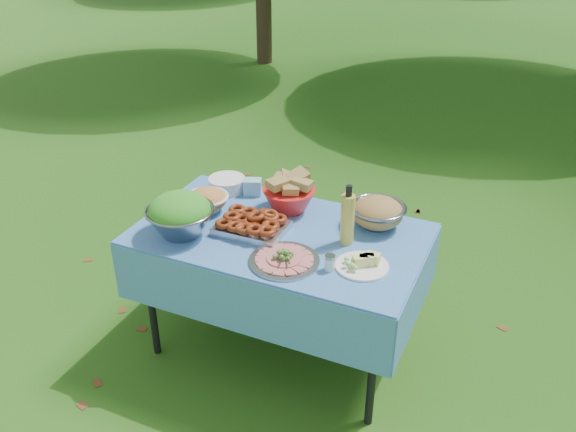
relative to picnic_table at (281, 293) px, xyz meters
The scene contains 14 objects.
ground 0.38m from the picnic_table, ahead, with size 80.00×80.00×0.00m, color #113A0A.
picnic_table is the anchor object (origin of this frame).
salad_bowl 0.70m from the picnic_table, 154.27° to the right, with size 0.34×0.34×0.23m, color gray, non-canonical shape.
pasta_bowl_white 0.64m from the picnic_table, behind, with size 0.23×0.23×0.13m, color white, non-canonical shape.
plate_stack 0.71m from the picnic_table, 147.03° to the left, with size 0.21×0.21×0.08m, color white.
wipes_box 0.63m from the picnic_table, 134.77° to the left, with size 0.10×0.07×0.09m, color #93D3EF.
sanitizer_bottle 0.61m from the picnic_table, 107.71° to the left, with size 0.05×0.05×0.14m, color pink.
bread_bowl 0.54m from the picnic_table, 103.74° to the left, with size 0.29×0.29×0.19m, color red, non-canonical shape.
pasta_bowl_steel 0.68m from the picnic_table, 32.81° to the left, with size 0.29×0.29×0.15m, color gray, non-canonical shape.
fried_tray 0.45m from the picnic_table, 159.42° to the right, with size 0.35×0.25×0.08m, color #B0B1B5.
charcuterie_platter 0.50m from the picnic_table, 60.99° to the right, with size 0.34×0.34×0.08m, color #A2A3A9.
oil_bottle 0.64m from the picnic_table, ahead, with size 0.07×0.07×0.31m, color gold.
cheese_plate 0.65m from the picnic_table, 15.24° to the right, with size 0.25×0.25×0.07m, color white.
shaker 0.59m from the picnic_table, 31.20° to the right, with size 0.05×0.05×0.08m, color white.
Camera 1 is at (1.13, -2.42, 2.34)m, focal length 38.00 mm.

